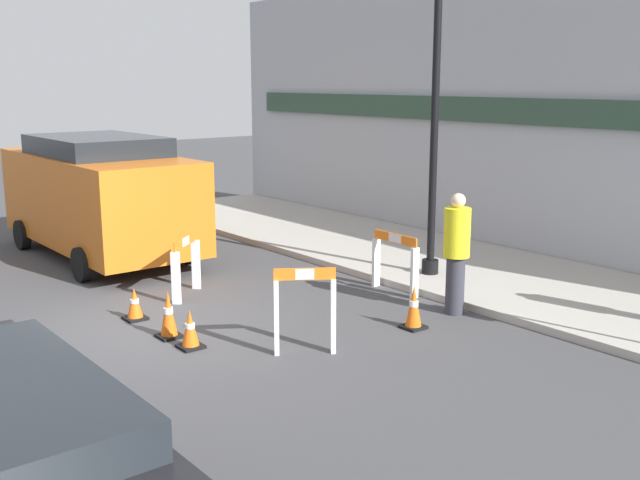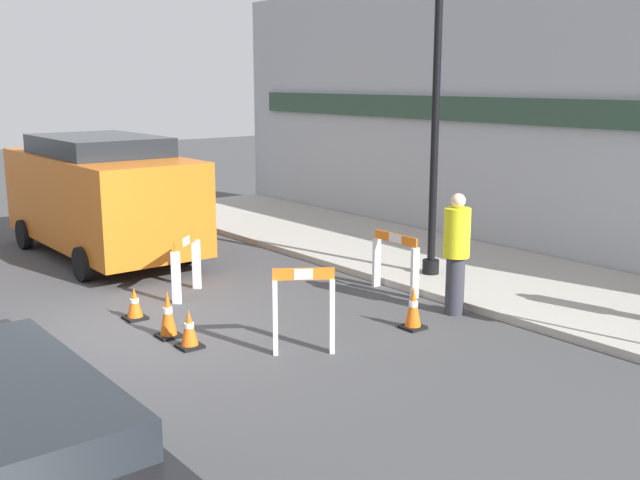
{
  "view_description": "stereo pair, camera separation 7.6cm",
  "coord_description": "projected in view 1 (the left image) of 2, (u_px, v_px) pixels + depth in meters",
  "views": [
    {
      "loc": [
        9.23,
        -3.92,
        3.38
      ],
      "look_at": [
        0.54,
        3.01,
        1.0
      ],
      "focal_mm": 42.0,
      "sensor_mm": 36.0,
      "label": 1
    },
    {
      "loc": [
        9.27,
        -3.86,
        3.38
      ],
      "look_at": [
        0.54,
        3.01,
        1.0
      ],
      "focal_mm": 42.0,
      "sensor_mm": 36.0,
      "label": 2
    }
  ],
  "objects": [
    {
      "name": "storefront_facade",
      "position": [
        509.0,
        113.0,
        14.55
      ],
      "size": [
        18.0,
        0.22,
        5.5
      ],
      "color": "#A3A8B2",
      "rests_on": "ground_plane"
    },
    {
      "name": "streetlamp_post",
      "position": [
        436.0,
        78.0,
        12.21
      ],
      "size": [
        0.44,
        0.44,
        5.12
      ],
      "color": "black",
      "rests_on": "sidewalk_slab"
    },
    {
      "name": "person_worker",
      "position": [
        456.0,
        250.0,
        10.86
      ],
      "size": [
        0.54,
        0.54,
        1.8
      ],
      "rotation": [
        0.0,
        0.0,
        -2.33
      ],
      "color": "#33333D",
      "rests_on": "ground_plane"
    },
    {
      "name": "traffic_cone_0",
      "position": [
        190.0,
        330.0,
        9.59
      ],
      "size": [
        0.3,
        0.3,
        0.51
      ],
      "color": "black",
      "rests_on": "ground_plane"
    },
    {
      "name": "traffic_cone_2",
      "position": [
        414.0,
        308.0,
        10.34
      ],
      "size": [
        0.3,
        0.3,
        0.62
      ],
      "color": "black",
      "rests_on": "ground_plane"
    },
    {
      "name": "work_van",
      "position": [
        99.0,
        191.0,
        14.42
      ],
      "size": [
        5.17,
        2.25,
        2.34
      ],
      "color": "#D16619",
      "rests_on": "ground_plane"
    },
    {
      "name": "sidewalk_slab",
      "position": [
        439.0,
        262.0,
        13.98
      ],
      "size": [
        18.0,
        3.59,
        0.12
      ],
      "color": "#ADA89E",
      "rests_on": "ground_plane"
    },
    {
      "name": "barricade_2",
      "position": [
        305.0,
        309.0,
        9.33
      ],
      "size": [
        0.54,
        0.72,
        1.11
      ],
      "rotation": [
        0.0,
        0.0,
        7.27
      ],
      "color": "white",
      "rests_on": "ground_plane"
    },
    {
      "name": "barricade_1",
      "position": [
        186.0,
        263.0,
        11.84
      ],
      "size": [
        0.71,
        0.8,
        0.97
      ],
      "rotation": [
        0.0,
        0.0,
        5.42
      ],
      "color": "white",
      "rests_on": "ground_plane"
    },
    {
      "name": "traffic_cone_1",
      "position": [
        168.0,
        315.0,
        9.97
      ],
      "size": [
        0.3,
        0.3,
        0.65
      ],
      "color": "black",
      "rests_on": "ground_plane"
    },
    {
      "name": "traffic_cone_3",
      "position": [
        135.0,
        305.0,
        10.74
      ],
      "size": [
        0.3,
        0.3,
        0.47
      ],
      "color": "black",
      "rests_on": "ground_plane"
    },
    {
      "name": "barricade_0",
      "position": [
        395.0,
        260.0,
        12.08
      ],
      "size": [
        0.97,
        0.15,
        0.97
      ],
      "rotation": [
        0.0,
        0.0,
        3.13
      ],
      "color": "white",
      "rests_on": "ground_plane"
    },
    {
      "name": "ground_plane",
      "position": [
        122.0,
        334.0,
        10.15
      ],
      "size": [
        60.0,
        60.0,
        0.0
      ],
      "primitive_type": "plane",
      "color": "#424244"
    }
  ]
}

